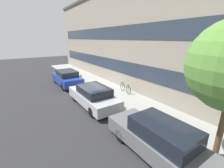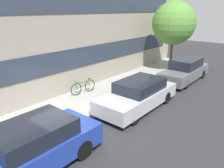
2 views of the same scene
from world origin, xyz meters
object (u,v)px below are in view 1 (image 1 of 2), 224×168
parked_car_blue (67,78)px  parked_car_grey (159,140)px  bicycle (125,88)px  fire_hydrant (81,78)px  parked_car_silver (93,96)px

parked_car_blue → parked_car_grey: parked_car_grey is taller
parked_car_blue → bicycle: bearing=-147.3°
parked_car_blue → fire_hydrant: 1.53m
parked_car_blue → parked_car_grey: (11.07, -0.00, -0.02)m
parked_car_grey → bicycle: (-6.06, 3.21, -0.22)m
fire_hydrant → bicycle: 5.47m
bicycle → parked_car_blue: bearing=39.7°
parked_car_grey → bicycle: parked_car_grey is taller
bicycle → parked_car_silver: bearing=107.0°
parked_car_blue → parked_car_grey: 11.07m
fire_hydrant → bicycle: size_ratio=0.45×
parked_car_blue → bicycle: parked_car_blue is taller
parked_car_grey → parked_car_silver: bearing=0.0°
fire_hydrant → bicycle: bearing=18.3°
parked_car_silver → parked_car_grey: (5.49, -0.00, 0.03)m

